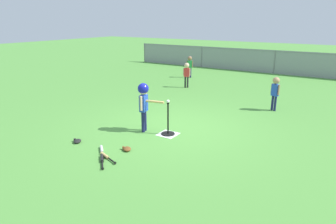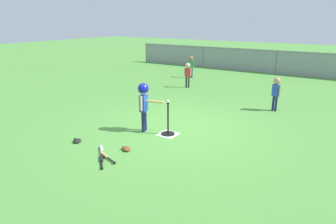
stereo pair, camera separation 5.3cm
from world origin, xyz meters
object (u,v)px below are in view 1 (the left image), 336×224
baseball_on_tee (168,101)px  glove_by_plate (77,141)px  batting_tee (168,129)px  spare_bat_black (102,160)px  fielder_near_right (275,89)px  fielder_deep_center (190,64)px  glove_near_bats (127,149)px  spare_bat_silver (102,150)px  spare_bat_wood (106,156)px  fielder_deep_right (187,72)px  batter_child (144,97)px

baseball_on_tee → glove_by_plate: bearing=-133.3°
batting_tee → spare_bat_black: batting_tee is taller
fielder_near_right → spare_bat_black: (-1.89, -5.19, -0.62)m
batting_tee → fielder_deep_center: (-3.06, 6.60, 0.51)m
glove_near_bats → spare_bat_silver: bearing=-139.7°
fielder_deep_center → spare_bat_black: size_ratio=2.14×
batting_tee → baseball_on_tee: size_ratio=10.39×
spare_bat_wood → spare_bat_black: size_ratio=1.21×
spare_bat_wood → glove_near_bats: (0.12, 0.49, 0.01)m
fielder_deep_right → spare_bat_silver: fielder_deep_right is taller
batting_tee → spare_bat_wood: batting_tee is taller
batting_tee → fielder_deep_center: size_ratio=0.78×
fielder_deep_center → spare_bat_silver: size_ratio=2.00×
glove_by_plate → glove_near_bats: (1.19, 0.27, 0.00)m
glove_near_bats → batting_tee: bearing=79.9°
baseball_on_tee → spare_bat_black: 2.05m
spare_bat_wood → glove_near_bats: size_ratio=2.07×
glove_by_plate → glove_near_bats: size_ratio=1.01×
spare_bat_silver → glove_near_bats: (0.39, 0.33, 0.01)m
batting_tee → batter_child: bearing=-167.1°
fielder_deep_center → glove_near_bats: (2.84, -7.83, -0.60)m
fielder_deep_right → spare_bat_black: (1.83, -6.53, -0.60)m
baseball_on_tee → fielder_deep_center: bearing=114.9°
baseball_on_tee → fielder_deep_right: fielder_deep_right is taller
batting_tee → spare_bat_black: (-0.30, -1.87, -0.10)m
fielder_deep_center → spare_bat_silver: bearing=-73.3°
batting_tee → baseball_on_tee: baseball_on_tee is taller
baseball_on_tee → fielder_deep_right: bearing=114.5°
fielder_near_right → spare_bat_wood: size_ratio=1.80×
baseball_on_tee → spare_bat_wood: (-0.34, -1.72, -0.78)m
spare_bat_black → glove_near_bats: size_ratio=1.71×
batter_child → fielder_deep_center: size_ratio=1.20×
baseball_on_tee → fielder_deep_center: size_ratio=0.07×
batting_tee → fielder_deep_center: fielder_deep_center is taller
spare_bat_black → glove_near_bats: bearing=82.7°
batter_child → fielder_deep_right: (-1.54, 4.80, -0.22)m
fielder_near_right → spare_bat_silver: 5.39m
fielder_near_right → fielder_deep_center: bearing=144.8°
baseball_on_tee → spare_bat_silver: baseball_on_tee is taller
batting_tee → fielder_deep_right: size_ratio=0.79×
batting_tee → batter_child: batter_child is taller
batter_child → glove_near_bats: batter_child is taller
batting_tee → batter_child: 0.94m
spare_bat_wood → glove_near_bats: bearing=76.5°
batter_child → spare_bat_silver: (-0.02, -1.43, -0.81)m
batter_child → fielder_deep_right: 5.04m
baseball_on_tee → batter_child: (-0.59, -0.14, 0.04)m
fielder_deep_center → spare_bat_wood: size_ratio=1.77×
spare_bat_black → spare_bat_wood: bearing=103.3°
fielder_deep_right → glove_near_bats: 6.22m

